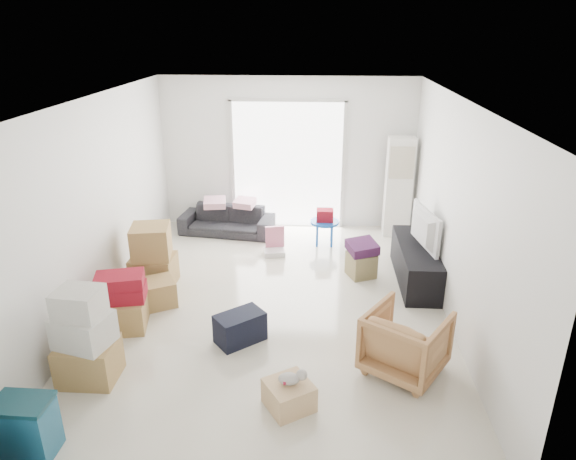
% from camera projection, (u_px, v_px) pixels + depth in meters
% --- Properties ---
extents(room_shell, '(4.98, 6.48, 3.18)m').
position_uv_depth(room_shell, '(273.00, 210.00, 6.38)').
color(room_shell, silver).
rests_on(room_shell, ground).
extents(sliding_door, '(2.10, 0.04, 2.33)m').
position_uv_depth(sliding_door, '(288.00, 160.00, 9.18)').
color(sliding_door, white).
rests_on(sliding_door, room_shell).
extents(ac_tower, '(0.45, 0.30, 1.75)m').
position_uv_depth(ac_tower, '(398.00, 187.00, 8.90)').
color(ac_tower, white).
rests_on(ac_tower, room_shell).
extents(tv_console, '(0.49, 1.64, 0.55)m').
position_uv_depth(tv_console, '(415.00, 263.00, 7.46)').
color(tv_console, black).
rests_on(tv_console, room_shell).
extents(television, '(0.72, 1.05, 0.13)m').
position_uv_depth(television, '(418.00, 242.00, 7.34)').
color(television, black).
rests_on(television, tv_console).
extents(sofa, '(1.70, 0.70, 0.64)m').
position_uv_depth(sofa, '(227.00, 216.00, 9.14)').
color(sofa, '#2A2B30').
rests_on(sofa, room_shell).
extents(pillow_left, '(0.39, 0.33, 0.11)m').
position_uv_depth(pillow_left, '(214.00, 196.00, 9.03)').
color(pillow_left, '#F6B4CB').
rests_on(pillow_left, sofa).
extents(pillow_right, '(0.46, 0.41, 0.13)m').
position_uv_depth(pillow_right, '(245.00, 195.00, 9.02)').
color(pillow_right, '#F6B4CB').
rests_on(pillow_right, sofa).
extents(armchair, '(1.04, 1.02, 0.79)m').
position_uv_depth(armchair, '(406.00, 339.00, 5.45)').
color(armchair, tan).
rests_on(armchair, room_shell).
extents(storage_bins, '(0.49, 0.35, 0.56)m').
position_uv_depth(storage_bins, '(26.00, 427.00, 4.41)').
color(storage_bins, navy).
rests_on(storage_bins, room_shell).
extents(box_stack_a, '(0.62, 0.55, 1.06)m').
position_uv_depth(box_stack_a, '(85.00, 340.00, 5.29)').
color(box_stack_a, '#A27A49').
rests_on(box_stack_a, room_shell).
extents(box_stack_b, '(0.65, 0.63, 0.72)m').
position_uv_depth(box_stack_b, '(122.00, 303.00, 6.27)').
color(box_stack_b, '#A27A49').
rests_on(box_stack_b, room_shell).
extents(box_stack_c, '(0.61, 0.60, 0.90)m').
position_uv_depth(box_stack_c, '(153.00, 256.00, 7.29)').
color(box_stack_c, '#A27A49').
rests_on(box_stack_c, room_shell).
extents(loose_box, '(0.57, 0.57, 0.35)m').
position_uv_depth(loose_box, '(158.00, 292.00, 6.85)').
color(loose_box, '#A27A49').
rests_on(loose_box, room_shell).
extents(duffel_bag, '(0.65, 0.61, 0.36)m').
position_uv_depth(duffel_bag, '(240.00, 328.00, 6.05)').
color(duffel_bag, black).
rests_on(duffel_bag, room_shell).
extents(ottoman, '(0.48, 0.48, 0.36)m').
position_uv_depth(ottoman, '(361.00, 265.00, 7.63)').
color(ottoman, '#8F8753').
rests_on(ottoman, room_shell).
extents(blanket, '(0.51, 0.51, 0.14)m').
position_uv_depth(blanket, '(362.00, 249.00, 7.53)').
color(blanket, '#411A40').
rests_on(blanket, ottoman).
extents(kids_table, '(0.50, 0.50, 0.63)m').
position_uv_depth(kids_table, '(325.00, 220.00, 8.64)').
color(kids_table, blue).
rests_on(kids_table, room_shell).
extents(toy_walker, '(0.38, 0.35, 0.44)m').
position_uv_depth(toy_walker, '(275.00, 246.00, 8.40)').
color(toy_walker, silver).
rests_on(toy_walker, room_shell).
extents(wood_crate, '(0.57, 0.57, 0.28)m').
position_uv_depth(wood_crate, '(289.00, 395.00, 5.01)').
color(wood_crate, '#DBB57E').
rests_on(wood_crate, room_shell).
extents(plush_bunny, '(0.28, 0.16, 0.14)m').
position_uv_depth(plush_bunny, '(292.00, 378.00, 4.94)').
color(plush_bunny, '#B2ADA8').
rests_on(plush_bunny, wood_crate).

